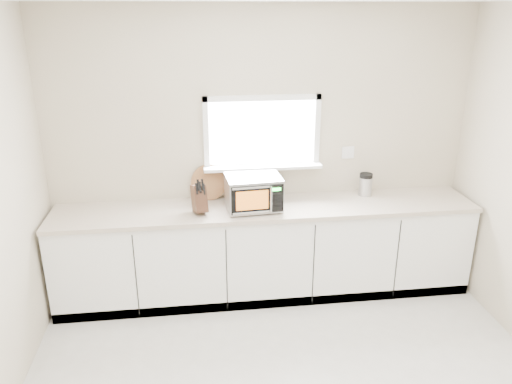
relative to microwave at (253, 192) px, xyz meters
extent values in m
cube|color=beige|center=(0.13, 0.36, 0.27)|extent=(4.00, 0.02, 2.70)
cube|color=white|center=(0.13, 0.34, 0.47)|extent=(1.00, 0.02, 0.60)
cube|color=white|center=(0.13, 0.28, 0.15)|extent=(1.12, 0.16, 0.03)
cube|color=white|center=(0.13, 0.33, 0.79)|extent=(1.10, 0.04, 0.05)
cube|color=white|center=(0.13, 0.33, 0.14)|extent=(1.10, 0.04, 0.05)
cube|color=white|center=(-0.40, 0.33, 0.47)|extent=(0.05, 0.04, 0.70)
cube|color=white|center=(0.65, 0.33, 0.47)|extent=(0.05, 0.04, 0.70)
cube|color=white|center=(0.98, 0.35, 0.24)|extent=(0.12, 0.01, 0.12)
cube|color=white|center=(0.13, 0.06, -0.64)|extent=(3.92, 0.60, 0.88)
cube|color=#C0B39E|center=(0.13, 0.05, -0.18)|extent=(3.92, 0.64, 0.04)
cylinder|color=black|center=(-0.19, -0.15, -0.16)|extent=(0.02, 0.02, 0.01)
cylinder|color=black|center=(-0.21, 0.14, -0.16)|extent=(0.02, 0.02, 0.01)
cylinder|color=black|center=(0.21, -0.12, -0.16)|extent=(0.02, 0.02, 0.01)
cylinder|color=black|center=(0.19, 0.17, -0.16)|extent=(0.02, 0.02, 0.01)
cube|color=#ADAFB4|center=(0.00, 0.01, 0.00)|extent=(0.51, 0.40, 0.29)
cube|color=black|center=(0.01, -0.18, 0.00)|extent=(0.46, 0.05, 0.26)
cube|color=orange|center=(-0.03, -0.19, 0.00)|extent=(0.28, 0.03, 0.17)
cylinder|color=silver|center=(0.13, -0.20, 0.00)|extent=(0.02, 0.02, 0.23)
cube|color=black|center=(0.18, -0.17, 0.00)|extent=(0.12, 0.01, 0.25)
cube|color=#19FF33|center=(0.18, -0.18, 0.08)|extent=(0.08, 0.01, 0.03)
cube|color=silver|center=(0.00, 0.01, 0.15)|extent=(0.51, 0.40, 0.01)
cube|color=#4B2E1B|center=(-0.49, -0.03, -0.02)|extent=(0.16, 0.25, 0.28)
cube|color=black|center=(-0.51, -0.09, 0.09)|extent=(0.03, 0.05, 0.10)
cube|color=black|center=(-0.48, -0.09, 0.10)|extent=(0.03, 0.05, 0.10)
cube|color=black|center=(-0.45, -0.08, 0.08)|extent=(0.03, 0.05, 0.10)
cube|color=black|center=(-0.49, -0.09, 0.12)|extent=(0.03, 0.05, 0.10)
cube|color=black|center=(-0.46, -0.08, 0.12)|extent=(0.03, 0.05, 0.10)
cylinder|color=#AF7F43|center=(-0.39, 0.30, 0.01)|extent=(0.34, 0.08, 0.34)
cylinder|color=#ADAFB4|center=(1.13, 0.21, -0.07)|extent=(0.14, 0.14, 0.18)
cylinder|color=black|center=(1.13, 0.21, 0.04)|extent=(0.14, 0.14, 0.04)
camera|label=1|loc=(-0.52, -4.19, 1.58)|focal=35.00mm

